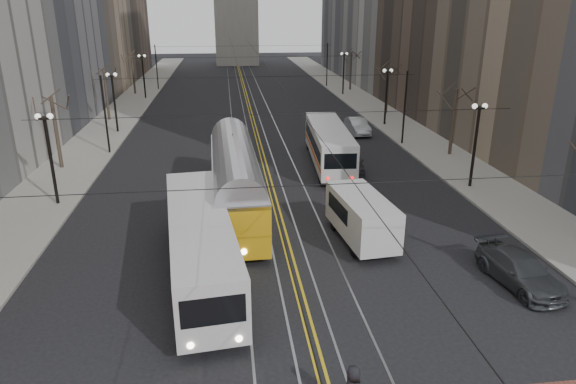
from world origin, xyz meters
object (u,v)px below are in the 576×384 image
object	(u,v)px
rear_bus	(329,146)
sedan_parked	(520,270)
cargo_van	(361,219)
transit_bus	(200,246)
sedan_grey	(351,161)
sedan_silver	(357,126)
streetcar	(236,186)

from	to	relation	value
rear_bus	sedan_parked	world-z (taller)	rear_bus
rear_bus	cargo_van	size ratio (longest dim) A/B	2.06
cargo_van	transit_bus	bearing A→B (deg)	-166.77
cargo_van	sedan_parked	world-z (taller)	cargo_van
sedan_grey	sedan_silver	bearing A→B (deg)	80.80
transit_bus	sedan_grey	world-z (taller)	transit_bus
streetcar	rear_bus	size ratio (longest dim) A/B	1.23
cargo_van	rear_bus	bearing A→B (deg)	79.85
transit_bus	sedan_silver	world-z (taller)	transit_bus
transit_bus	sedan_silver	distance (m)	30.60
sedan_grey	rear_bus	bearing A→B (deg)	136.92
transit_bus	sedan_grey	xyz separation A→B (m)	(10.69, 15.21, -0.81)
streetcar	sedan_silver	size ratio (longest dim) A/B	3.07
streetcar	cargo_van	bearing A→B (deg)	-38.56
sedan_grey	sedan_silver	size ratio (longest dim) A/B	0.95
cargo_van	sedan_parked	distance (m)	7.99
streetcar	sedan_parked	xyz separation A→B (m)	(12.45, -10.22, -1.00)
sedan_silver	streetcar	bearing A→B (deg)	-124.20
rear_bus	sedan_grey	distance (m)	2.31
cargo_van	sedan_silver	world-z (taller)	cargo_van
transit_bus	sedan_parked	size ratio (longest dim) A/B	2.59
rear_bus	sedan_silver	bearing A→B (deg)	67.96
rear_bus	sedan_grey	size ratio (longest dim) A/B	2.64
rear_bus	transit_bus	bearing A→B (deg)	-115.19
sedan_grey	sedan_silver	xyz separation A→B (m)	(3.52, 11.88, 0.02)
streetcar	rear_bus	distance (m)	11.76
sedan_parked	sedan_silver	bearing A→B (deg)	82.72
transit_bus	sedan_silver	bearing A→B (deg)	55.95
transit_bus	sedan_parked	bearing A→B (deg)	-15.90
rear_bus	sedan_silver	size ratio (longest dim) A/B	2.50
rear_bus	sedan_grey	xyz separation A→B (m)	(1.39, -1.68, -0.78)
transit_bus	streetcar	size ratio (longest dim) A/B	0.87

